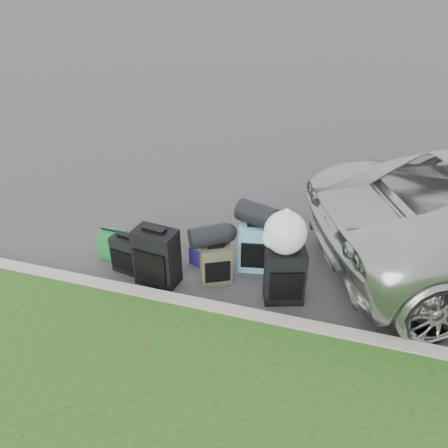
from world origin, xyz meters
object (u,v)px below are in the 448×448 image
(suitcase_small_black, at_px, (128,254))
(tote_green, at_px, (113,244))
(suitcase_large_black_left, at_px, (157,257))
(suitcase_olive, at_px, (216,264))
(tote_navy, at_px, (201,255))
(suitcase_teal, at_px, (256,247))
(suitcase_large_black_right, at_px, (285,276))

(suitcase_small_black, bearing_deg, tote_green, 156.05)
(suitcase_large_black_left, height_order, suitcase_olive, suitcase_large_black_left)
(tote_green, bearing_deg, suitcase_small_black, -31.04)
(suitcase_small_black, height_order, tote_navy, suitcase_small_black)
(suitcase_small_black, relative_size, suitcase_teal, 0.77)
(suitcase_olive, height_order, suitcase_teal, suitcase_teal)
(suitcase_olive, distance_m, suitcase_teal, 0.62)
(suitcase_small_black, xyz_separation_m, tote_green, (-0.38, 0.25, -0.07))
(suitcase_large_black_right, bearing_deg, suitcase_olive, 155.34)
(suitcase_large_black_left, height_order, tote_navy, suitcase_large_black_left)
(suitcase_large_black_right, relative_size, tote_navy, 2.64)
(suitcase_small_black, distance_m, tote_green, 0.46)
(suitcase_olive, distance_m, suitcase_large_black_right, 0.93)
(suitcase_teal, bearing_deg, tote_navy, 178.01)
(tote_green, bearing_deg, suitcase_large_black_right, -3.16)
(suitcase_large_black_right, height_order, tote_green, suitcase_large_black_right)
(suitcase_small_black, height_order, suitcase_teal, suitcase_teal)
(suitcase_olive, bearing_deg, suitcase_large_black_right, -33.47)
(suitcase_large_black_left, xyz_separation_m, suitcase_teal, (1.16, 0.66, -0.05))
(suitcase_large_black_left, relative_size, suitcase_teal, 1.15)
(suitcase_teal, bearing_deg, tote_green, 177.38)
(suitcase_small_black, distance_m, suitcase_large_black_right, 2.12)
(tote_green, bearing_deg, suitcase_olive, -2.44)
(tote_navy, bearing_deg, suitcase_large_black_right, 3.64)
(suitcase_small_black, distance_m, suitcase_olive, 1.21)
(suitcase_large_black_right, xyz_separation_m, tote_navy, (-1.24, 0.42, -0.22))
(suitcase_large_black_right, bearing_deg, suitcase_small_black, 162.36)
(suitcase_small_black, distance_m, suitcase_large_black_left, 0.51)
(suitcase_large_black_left, xyz_separation_m, tote_navy, (0.40, 0.54, -0.25))
(tote_green, bearing_deg, suitcase_teal, 10.79)
(suitcase_small_black, relative_size, tote_navy, 1.92)
(suitcase_olive, distance_m, tote_navy, 0.47)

